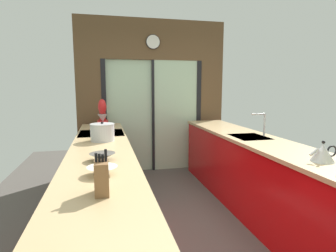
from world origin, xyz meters
name	(u,v)px	position (x,y,z in m)	size (l,w,h in m)	color
ground_plane	(179,213)	(0.00, 0.60, -0.01)	(5.04, 7.60, 0.02)	#4C4742
back_wall_unit	(153,87)	(0.00, 2.40, 1.52)	(2.64, 0.12, 2.70)	brown
left_counter_run	(102,198)	(-0.91, 0.13, 0.47)	(0.62, 3.80, 0.92)	#AD0C0F
right_counter_run	(260,178)	(0.91, 0.30, 0.46)	(0.62, 3.80, 0.92)	#AD0C0F
sink_faucet	(262,121)	(1.06, 0.55, 1.11)	(0.19, 0.02, 0.29)	#B7BABC
oven_range	(103,166)	(-0.91, 1.25, 0.46)	(0.60, 0.60, 0.92)	black
mixing_bowl_near	(102,170)	(-0.89, -0.56, 0.95)	(0.21, 0.21, 0.06)	silver
mixing_bowl_far	(102,156)	(-0.89, -0.17, 0.95)	(0.22, 0.22, 0.06)	#514C47
knife_block	(102,177)	(-0.89, -0.91, 1.02)	(0.08, 0.14, 0.27)	brown
stand_mixer	(103,115)	(-0.89, 1.97, 1.08)	(0.17, 0.27, 0.42)	red
stock_pot	(102,132)	(-0.89, 0.70, 1.02)	(0.28, 0.28, 0.22)	#B7BABC
kettle	(323,153)	(0.89, -0.62, 1.00)	(0.26, 0.19, 0.18)	#B7BABC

